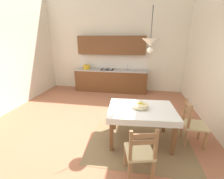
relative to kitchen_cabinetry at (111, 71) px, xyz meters
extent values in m
cube|color=#AD6B4C|center=(0.09, -2.98, -0.91)|extent=(6.15, 7.11, 0.10)
cube|color=silver|center=(0.09, 0.33, 1.17)|extent=(6.15, 0.12, 4.05)
cube|color=olive|center=(1.20, -3.28, -0.85)|extent=(2.10, 1.60, 0.01)
cube|color=brown|center=(0.01, -0.04, -0.43)|extent=(2.89, 0.60, 0.86)
cube|color=#ADA8A3|center=(0.01, -0.05, 0.02)|extent=(2.92, 0.63, 0.04)
cube|color=white|center=(0.01, 0.26, 0.32)|extent=(2.89, 0.01, 0.55)
cube|color=brown|center=(0.01, 0.09, 0.99)|extent=(2.66, 0.34, 0.70)
cube|color=black|center=(0.01, -0.31, -0.81)|extent=(2.85, 0.02, 0.09)
cylinder|color=silver|center=(0.66, -0.04, 0.04)|extent=(0.34, 0.34, 0.02)
cylinder|color=silver|center=(0.66, 0.10, 0.15)|extent=(0.02, 0.02, 0.22)
cube|color=black|center=(-0.14, -0.04, 0.05)|extent=(0.52, 0.42, 0.01)
cylinder|color=silver|center=(-0.27, -0.14, 0.06)|extent=(0.11, 0.11, 0.01)
cylinder|color=silver|center=(-0.01, -0.14, 0.06)|extent=(0.11, 0.11, 0.01)
cylinder|color=silver|center=(-0.27, 0.06, 0.06)|extent=(0.11, 0.11, 0.01)
cylinder|color=silver|center=(-0.01, 0.06, 0.06)|extent=(0.11, 0.11, 0.01)
cylinder|color=gold|center=(-1.01, -0.06, 0.12)|extent=(0.28, 0.28, 0.15)
cylinder|color=gold|center=(-1.01, -0.06, 0.20)|extent=(0.29, 0.29, 0.02)
sphere|color=black|center=(-1.01, -0.06, 0.23)|extent=(0.04, 0.04, 0.04)
cube|color=brown|center=(1.20, -3.18, -0.12)|extent=(1.33, 0.98, 0.02)
cube|color=brown|center=(0.65, -3.61, -0.49)|extent=(0.07, 0.07, 0.73)
cube|color=brown|center=(1.80, -3.53, -0.49)|extent=(0.07, 0.07, 0.73)
cube|color=brown|center=(0.59, -2.83, -0.49)|extent=(0.07, 0.07, 0.73)
cube|color=brown|center=(1.75, -2.75, -0.49)|extent=(0.07, 0.07, 0.73)
cube|color=white|center=(1.20, -3.18, -0.10)|extent=(1.40, 1.05, 0.00)
cube|color=white|center=(1.23, -3.66, -0.17)|extent=(1.33, 0.10, 0.12)
cube|color=white|center=(1.16, -2.70, -0.17)|extent=(1.33, 0.10, 0.12)
cube|color=white|center=(0.53, -3.23, -0.17)|extent=(0.07, 0.95, 0.12)
cube|color=white|center=(1.86, -3.13, -0.17)|extent=(0.07, 0.95, 0.12)
cube|color=#D1BC89|center=(1.16, -4.06, -0.43)|extent=(0.51, 0.51, 0.04)
cube|color=#A3754C|center=(0.95, -3.93, -0.65)|extent=(0.05, 0.05, 0.41)
cube|color=#A3754C|center=(1.30, -3.85, -0.65)|extent=(0.05, 0.05, 0.41)
cube|color=#A3754C|center=(1.03, -4.28, -0.39)|extent=(0.05, 0.05, 0.93)
cube|color=#A3754C|center=(1.38, -4.20, -0.39)|extent=(0.05, 0.05, 0.93)
cube|color=#A3754C|center=(1.21, -4.24, -0.01)|extent=(0.32, 0.10, 0.07)
cube|color=#A3754C|center=(1.21, -4.24, -0.12)|extent=(0.32, 0.10, 0.07)
cube|color=#D1BC89|center=(2.28, -3.10, -0.43)|extent=(0.43, 0.43, 0.04)
cube|color=#A3754C|center=(2.46, -2.93, -0.65)|extent=(0.05, 0.05, 0.41)
cube|color=#A3754C|center=(2.45, -3.29, -0.65)|extent=(0.05, 0.05, 0.41)
cube|color=#A3754C|center=(2.10, -2.92, -0.39)|extent=(0.05, 0.05, 0.93)
cube|color=#A3754C|center=(2.09, -3.28, -0.39)|extent=(0.05, 0.05, 0.93)
cube|color=#A3754C|center=(2.10, -3.10, -0.01)|extent=(0.03, 0.32, 0.07)
cube|color=#A3754C|center=(2.10, -3.10, -0.12)|extent=(0.03, 0.32, 0.07)
cylinder|color=beige|center=(1.18, -3.17, -0.09)|extent=(0.17, 0.17, 0.02)
cylinder|color=beige|center=(1.18, -3.17, -0.04)|extent=(0.30, 0.30, 0.07)
sphere|color=gold|center=(1.13, -3.16, -0.03)|extent=(0.09, 0.09, 0.09)
sphere|color=gold|center=(1.23, -3.19, -0.04)|extent=(0.08, 0.08, 0.08)
sphere|color=gold|center=(1.18, -3.14, -0.03)|extent=(0.10, 0.10, 0.10)
cylinder|color=black|center=(1.28, -3.06, 1.51)|extent=(0.01, 0.01, 0.57)
cone|color=silver|center=(1.28, -3.06, 1.18)|extent=(0.32, 0.32, 0.14)
sphere|color=white|center=(1.28, -3.06, 1.04)|extent=(0.11, 0.11, 0.11)
camera|label=1|loc=(1.07, -6.06, 1.25)|focal=24.50mm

